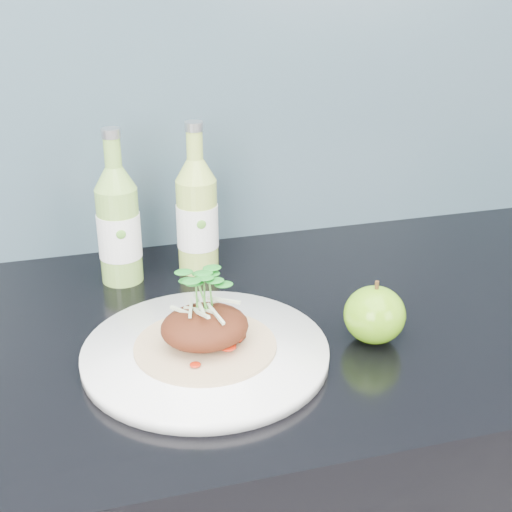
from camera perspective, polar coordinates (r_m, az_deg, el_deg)
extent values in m
cube|color=#6F99AF|center=(1.11, -8.50, 17.96)|extent=(4.00, 0.02, 0.70)
cylinder|color=white|center=(0.87, -4.05, -7.73)|extent=(0.36, 0.36, 0.02)
cylinder|color=tan|center=(0.86, -4.07, -7.17)|extent=(0.17, 0.17, 0.00)
ellipsoid|color=#582410|center=(0.85, -4.12, -5.68)|extent=(0.11, 0.09, 0.05)
ellipsoid|color=#54850E|center=(0.90, 9.47, -4.66)|extent=(0.10, 0.10, 0.07)
cylinder|color=#472D14|center=(0.88, 9.64, -2.42)|extent=(0.01, 0.00, 0.01)
cylinder|color=#7EB049|center=(1.05, -10.87, 1.63)|extent=(0.08, 0.08, 0.14)
cone|color=#7EB049|center=(1.02, -11.25, 6.16)|extent=(0.06, 0.06, 0.03)
cylinder|color=#7EB049|center=(1.01, -11.41, 8.14)|extent=(0.02, 0.02, 0.04)
cylinder|color=silver|center=(1.00, -11.54, 9.62)|extent=(0.03, 0.03, 0.01)
cylinder|color=white|center=(1.05, -10.87, 1.66)|extent=(0.08, 0.08, 0.07)
ellipsoid|color=#59A533|center=(1.01, -10.75, 1.70)|extent=(0.01, 0.00, 0.01)
cylinder|color=#A4C251|center=(1.07, -4.71, 2.43)|extent=(0.08, 0.08, 0.14)
cone|color=#A4C251|center=(1.04, -4.87, 6.90)|extent=(0.06, 0.06, 0.03)
cylinder|color=#A4C251|center=(1.03, -4.94, 8.85)|extent=(0.02, 0.02, 0.04)
cylinder|color=silver|center=(1.02, -4.99, 10.31)|extent=(0.03, 0.03, 0.01)
cylinder|color=white|center=(1.07, -4.71, 2.46)|extent=(0.08, 0.08, 0.07)
ellipsoid|color=#59A533|center=(1.03, -4.39, 2.53)|extent=(0.01, 0.00, 0.01)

